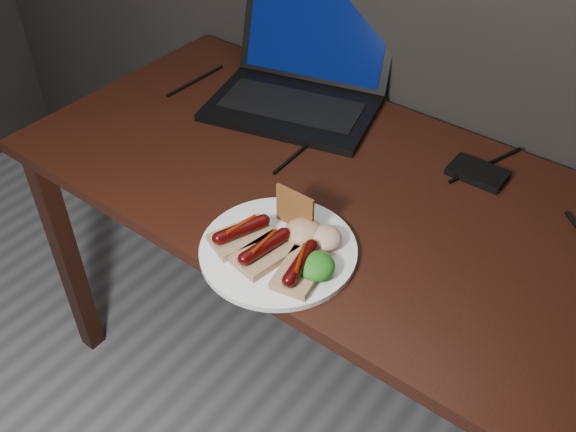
# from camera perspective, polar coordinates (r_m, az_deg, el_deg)

# --- Properties ---
(desk) EXTENTS (1.40, 0.70, 0.75)m
(desk) POSITION_cam_1_polar(r_m,az_deg,el_deg) (1.43, 3.94, 0.33)
(desk) COLOR #33150C
(desk) RESTS_ON ground
(laptop) EXTENTS (0.47, 0.44, 0.25)m
(laptop) POSITION_cam_1_polar(r_m,az_deg,el_deg) (1.62, 1.15, 11.92)
(laptop) COLOR black
(laptop) RESTS_ON desk
(hard_drive) EXTENTS (0.12, 0.08, 0.02)m
(hard_drive) POSITION_cam_1_polar(r_m,az_deg,el_deg) (1.44, 16.51, 3.71)
(hard_drive) COLOR black
(hard_drive) RESTS_ON desk
(desk_cables) EXTENTS (1.07, 0.41, 0.01)m
(desk_cables) POSITION_cam_1_polar(r_m,az_deg,el_deg) (1.47, 6.91, 6.11)
(desk_cables) COLOR black
(desk_cables) RESTS_ON desk
(plate) EXTENTS (0.33, 0.33, 0.01)m
(plate) POSITION_cam_1_polar(r_m,az_deg,el_deg) (1.20, -0.87, -3.05)
(plate) COLOR white
(plate) RESTS_ON desk
(bread_sausage_left) EXTENTS (0.11, 0.13, 0.04)m
(bread_sausage_left) POSITION_cam_1_polar(r_m,az_deg,el_deg) (1.20, -4.14, -1.60)
(bread_sausage_left) COLOR tan
(bread_sausage_left) RESTS_ON plate
(bread_sausage_center) EXTENTS (0.09, 0.13, 0.04)m
(bread_sausage_center) POSITION_cam_1_polar(r_m,az_deg,el_deg) (1.17, -2.09, -3.11)
(bread_sausage_center) COLOR tan
(bread_sausage_center) RESTS_ON plate
(bread_sausage_right) EXTENTS (0.09, 0.13, 0.04)m
(bread_sausage_right) POSITION_cam_1_polar(r_m,az_deg,el_deg) (1.14, 1.10, -4.58)
(bread_sausage_right) COLOR tan
(bread_sausage_right) RESTS_ON plate
(crispbread) EXTENTS (0.09, 0.01, 0.08)m
(crispbread) POSITION_cam_1_polar(r_m,az_deg,el_deg) (1.21, 0.62, 0.57)
(crispbread) COLOR #A15F2C
(crispbread) RESTS_ON plate
(salad_greens) EXTENTS (0.07, 0.07, 0.04)m
(salad_greens) POSITION_cam_1_polar(r_m,az_deg,el_deg) (1.14, 2.46, -4.45)
(salad_greens) COLOR #186313
(salad_greens) RESTS_ON plate
(salsa_mound) EXTENTS (0.07, 0.07, 0.04)m
(salsa_mound) POSITION_cam_1_polar(r_m,az_deg,el_deg) (1.20, 1.40, -1.39)
(salsa_mound) COLOR maroon
(salsa_mound) RESTS_ON plate
(coleslaw_mound) EXTENTS (0.06, 0.06, 0.04)m
(coleslaw_mound) POSITION_cam_1_polar(r_m,az_deg,el_deg) (1.19, 3.30, -1.94)
(coleslaw_mound) COLOR beige
(coleslaw_mound) RESTS_ON plate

